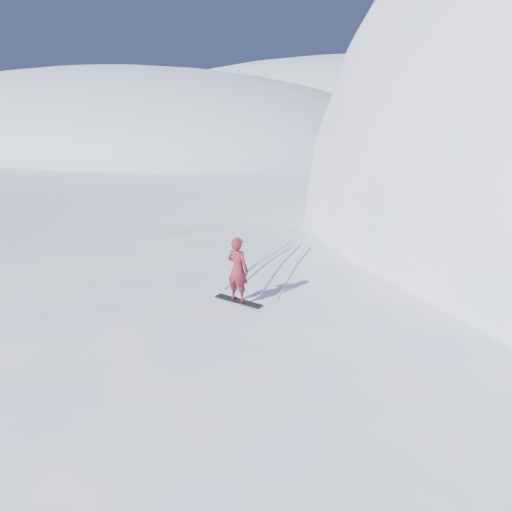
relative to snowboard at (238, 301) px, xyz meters
The scene contains 8 objects.
ground 2.77m from the snowboard, 63.15° to the right, with size 400.00×400.00×0.00m, color white.
near_ridge 3.41m from the snowboard, 47.77° to the left, with size 36.00×28.00×4.80m, color white.
far_ridge_a 90.97m from the snowboard, 139.73° to the left, with size 120.00×70.00×28.00m, color white.
far_ridge_c 115.72m from the snowboard, 109.90° to the left, with size 140.00×90.00×36.00m, color white.
wind_bumps 2.58m from the snowboard, 86.23° to the left, with size 16.00×14.40×1.00m.
snowboard is the anchor object (origin of this frame).
snowboarder 0.96m from the snowboard, ahead, with size 0.69×0.45×1.89m, color maroon.
board_tracks 3.62m from the snowboard, 102.44° to the left, with size 2.89×5.92×0.04m.
Camera 1 is at (6.73, -9.95, 7.96)m, focal length 35.00 mm.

